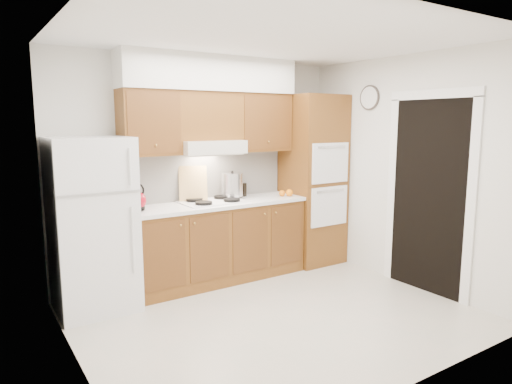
% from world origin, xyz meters
% --- Properties ---
extents(floor, '(3.60, 3.60, 0.00)m').
position_xyz_m(floor, '(0.00, 0.00, 0.00)').
color(floor, '#B8B1A1').
rests_on(floor, ground).
extents(ceiling, '(3.60, 3.60, 0.00)m').
position_xyz_m(ceiling, '(0.00, 0.00, 2.60)').
color(ceiling, white).
rests_on(ceiling, wall_back).
extents(wall_back, '(3.60, 0.02, 2.60)m').
position_xyz_m(wall_back, '(0.00, 1.50, 1.30)').
color(wall_back, silver).
rests_on(wall_back, floor).
extents(wall_left, '(0.02, 3.00, 2.60)m').
position_xyz_m(wall_left, '(-1.80, 0.00, 1.30)').
color(wall_left, silver).
rests_on(wall_left, floor).
extents(wall_right, '(0.02, 3.00, 2.60)m').
position_xyz_m(wall_right, '(1.80, 0.00, 1.30)').
color(wall_right, silver).
rests_on(wall_right, floor).
extents(fridge, '(0.75, 0.72, 1.72)m').
position_xyz_m(fridge, '(-1.41, 1.14, 0.86)').
color(fridge, white).
rests_on(fridge, floor).
extents(base_cabinets, '(2.11, 0.60, 0.90)m').
position_xyz_m(base_cabinets, '(0.02, 1.20, 0.45)').
color(base_cabinets, brown).
rests_on(base_cabinets, floor).
extents(countertop, '(2.13, 0.62, 0.04)m').
position_xyz_m(countertop, '(0.03, 1.19, 0.92)').
color(countertop, white).
rests_on(countertop, base_cabinets).
extents(backsplash, '(2.11, 0.03, 0.56)m').
position_xyz_m(backsplash, '(0.02, 1.49, 1.22)').
color(backsplash, white).
rests_on(backsplash, countertop).
extents(oven_cabinet, '(0.70, 0.65, 2.20)m').
position_xyz_m(oven_cabinet, '(1.44, 1.18, 1.10)').
color(oven_cabinet, brown).
rests_on(oven_cabinet, floor).
extents(upper_cab_left, '(0.63, 0.33, 0.70)m').
position_xyz_m(upper_cab_left, '(-0.71, 1.33, 1.85)').
color(upper_cab_left, brown).
rests_on(upper_cab_left, wall_back).
extents(upper_cab_right, '(0.73, 0.33, 0.70)m').
position_xyz_m(upper_cab_right, '(0.72, 1.33, 1.85)').
color(upper_cab_right, brown).
rests_on(upper_cab_right, wall_back).
extents(range_hood, '(0.75, 0.45, 0.15)m').
position_xyz_m(range_hood, '(-0.02, 1.27, 1.57)').
color(range_hood, silver).
rests_on(range_hood, wall_back).
extents(upper_cab_over_hood, '(0.75, 0.33, 0.55)m').
position_xyz_m(upper_cab_over_hood, '(-0.02, 1.33, 1.92)').
color(upper_cab_over_hood, brown).
rests_on(upper_cab_over_hood, range_hood).
extents(soffit, '(2.13, 0.36, 0.40)m').
position_xyz_m(soffit, '(0.03, 1.32, 2.40)').
color(soffit, silver).
rests_on(soffit, wall_back).
extents(cooktop, '(0.74, 0.50, 0.01)m').
position_xyz_m(cooktop, '(-0.02, 1.21, 0.95)').
color(cooktop, white).
rests_on(cooktop, countertop).
extents(doorway, '(0.02, 0.90, 2.10)m').
position_xyz_m(doorway, '(1.79, -0.35, 1.05)').
color(doorway, black).
rests_on(doorway, floor).
extents(wall_clock, '(0.02, 0.30, 0.30)m').
position_xyz_m(wall_clock, '(1.79, 0.55, 2.15)').
color(wall_clock, '#3F3833').
rests_on(wall_clock, wall_right).
extents(kettle, '(0.22, 0.22, 0.19)m').
position_xyz_m(kettle, '(-0.93, 1.19, 1.05)').
color(kettle, maroon).
rests_on(kettle, countertop).
extents(cutting_board, '(0.34, 0.21, 0.43)m').
position_xyz_m(cutting_board, '(-0.19, 1.38, 1.14)').
color(cutting_board, tan).
rests_on(cutting_board, countertop).
extents(stock_pot, '(0.27, 0.27, 0.27)m').
position_xyz_m(stock_pot, '(0.29, 1.31, 1.10)').
color(stock_pot, silver).
rests_on(stock_pot, cooktop).
extents(condiment_a, '(0.07, 0.07, 0.19)m').
position_xyz_m(condiment_a, '(0.45, 1.44, 1.03)').
color(condiment_a, black).
rests_on(condiment_a, countertop).
extents(condiment_b, '(0.07, 0.07, 0.19)m').
position_xyz_m(condiment_b, '(0.43, 1.35, 1.03)').
color(condiment_b, black).
rests_on(condiment_b, countertop).
extents(condiment_c, '(0.08, 0.08, 0.17)m').
position_xyz_m(condiment_c, '(0.50, 1.37, 1.02)').
color(condiment_c, black).
rests_on(condiment_c, countertop).
extents(orange_near, '(0.10, 0.10, 0.09)m').
position_xyz_m(orange_near, '(0.97, 1.06, 0.98)').
color(orange_near, orange).
rests_on(orange_near, countertop).
extents(orange_far, '(0.10, 0.10, 0.08)m').
position_xyz_m(orange_far, '(0.89, 1.11, 0.98)').
color(orange_far, '#E1580B').
rests_on(orange_far, countertop).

